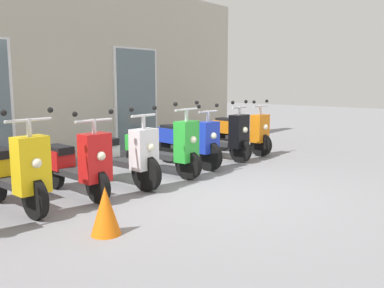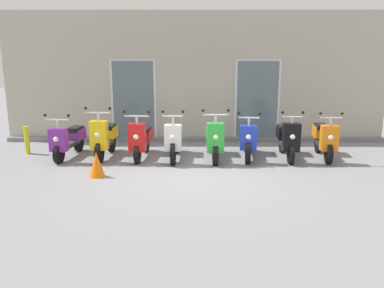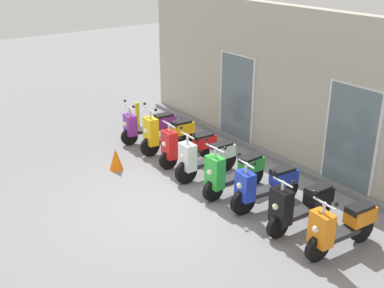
{
  "view_description": "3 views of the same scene",
  "coord_description": "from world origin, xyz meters",
  "px_view_note": "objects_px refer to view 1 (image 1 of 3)",
  "views": [
    {
      "loc": [
        -4.81,
        -3.54,
        1.63
      ],
      "look_at": [
        0.47,
        0.65,
        0.59
      ],
      "focal_mm": 39.55,
      "sensor_mm": 36.0,
      "label": 1
    },
    {
      "loc": [
        -0.04,
        -7.99,
        2.51
      ],
      "look_at": [
        -0.08,
        0.55,
        0.52
      ],
      "focal_mm": 37.22,
      "sensor_mm": 36.0,
      "label": 2
    },
    {
      "loc": [
        7.18,
        -4.82,
        4.87
      ],
      "look_at": [
        -0.54,
        0.9,
        0.87
      ],
      "focal_mm": 45.48,
      "sensor_mm": 36.0,
      "label": 3
    }
  ],
  "objects_px": {
    "scooter_green": "(164,147)",
    "scooter_blue": "(188,142)",
    "scooter_yellow": "(14,171)",
    "scooter_red": "(76,163)",
    "scooter_orange": "(242,132)",
    "scooter_white": "(122,155)",
    "scooter_black": "(219,136)",
    "traffic_cone": "(105,211)"
  },
  "relations": [
    {
      "from": "scooter_red",
      "to": "scooter_blue",
      "type": "relative_size",
      "value": 0.96
    },
    {
      "from": "scooter_green",
      "to": "scooter_orange",
      "type": "xyz_separation_m",
      "value": [
        2.65,
        0.08,
        0.0
      ]
    },
    {
      "from": "scooter_green",
      "to": "scooter_orange",
      "type": "bearing_deg",
      "value": 1.82
    },
    {
      "from": "traffic_cone",
      "to": "scooter_yellow",
      "type": "bearing_deg",
      "value": 95.8
    },
    {
      "from": "scooter_white",
      "to": "traffic_cone",
      "type": "xyz_separation_m",
      "value": [
        -1.53,
        -1.43,
        -0.21
      ]
    },
    {
      "from": "scooter_blue",
      "to": "traffic_cone",
      "type": "bearing_deg",
      "value": -155.02
    },
    {
      "from": "scooter_red",
      "to": "scooter_black",
      "type": "height_order",
      "value": "scooter_red"
    },
    {
      "from": "scooter_green",
      "to": "scooter_blue",
      "type": "bearing_deg",
      "value": 8.25
    },
    {
      "from": "traffic_cone",
      "to": "scooter_red",
      "type": "bearing_deg",
      "value": 63.9
    },
    {
      "from": "scooter_red",
      "to": "scooter_green",
      "type": "height_order",
      "value": "scooter_green"
    },
    {
      "from": "scooter_red",
      "to": "scooter_orange",
      "type": "bearing_deg",
      "value": 0.02
    },
    {
      "from": "scooter_blue",
      "to": "scooter_orange",
      "type": "relative_size",
      "value": 1.04
    },
    {
      "from": "scooter_red",
      "to": "scooter_green",
      "type": "xyz_separation_m",
      "value": [
        1.73,
        -0.08,
        0.01
      ]
    },
    {
      "from": "scooter_blue",
      "to": "scooter_yellow",
      "type": "bearing_deg",
      "value": -179.86
    },
    {
      "from": "scooter_red",
      "to": "traffic_cone",
      "type": "height_order",
      "value": "scooter_red"
    },
    {
      "from": "scooter_black",
      "to": "traffic_cone",
      "type": "bearing_deg",
      "value": -160.74
    },
    {
      "from": "scooter_yellow",
      "to": "scooter_orange",
      "type": "distance_m",
      "value": 5.26
    },
    {
      "from": "scooter_yellow",
      "to": "scooter_red",
      "type": "xyz_separation_m",
      "value": [
        0.89,
        -0.03,
        -0.03
      ]
    },
    {
      "from": "scooter_green",
      "to": "scooter_orange",
      "type": "height_order",
      "value": "scooter_green"
    },
    {
      "from": "scooter_orange",
      "to": "scooter_white",
      "type": "bearing_deg",
      "value": -178.91
    },
    {
      "from": "scooter_green",
      "to": "scooter_black",
      "type": "xyz_separation_m",
      "value": [
        1.75,
        0.06,
        0.01
      ]
    },
    {
      "from": "scooter_yellow",
      "to": "scooter_blue",
      "type": "height_order",
      "value": "scooter_yellow"
    },
    {
      "from": "scooter_red",
      "to": "scooter_orange",
      "type": "xyz_separation_m",
      "value": [
        4.38,
        0.0,
        0.01
      ]
    },
    {
      "from": "scooter_white",
      "to": "scooter_yellow",
      "type": "bearing_deg",
      "value": 176.78
    },
    {
      "from": "scooter_red",
      "to": "traffic_cone",
      "type": "xyz_separation_m",
      "value": [
        -0.73,
        -1.49,
        -0.21
      ]
    },
    {
      "from": "scooter_white",
      "to": "scooter_blue",
      "type": "xyz_separation_m",
      "value": [
        1.75,
        0.1,
        -0.0
      ]
    },
    {
      "from": "scooter_yellow",
      "to": "scooter_blue",
      "type": "distance_m",
      "value": 3.44
    },
    {
      "from": "scooter_blue",
      "to": "traffic_cone",
      "type": "relative_size",
      "value": 3.1
    },
    {
      "from": "scooter_blue",
      "to": "scooter_orange",
      "type": "height_order",
      "value": "scooter_orange"
    },
    {
      "from": "scooter_white",
      "to": "scooter_blue",
      "type": "bearing_deg",
      "value": 3.38
    },
    {
      "from": "traffic_cone",
      "to": "scooter_blue",
      "type": "bearing_deg",
      "value": 24.98
    },
    {
      "from": "traffic_cone",
      "to": "scooter_white",
      "type": "bearing_deg",
      "value": 42.97
    },
    {
      "from": "scooter_red",
      "to": "scooter_white",
      "type": "relative_size",
      "value": 0.95
    },
    {
      "from": "scooter_red",
      "to": "scooter_black",
      "type": "bearing_deg",
      "value": -0.32
    },
    {
      "from": "scooter_orange",
      "to": "traffic_cone",
      "type": "xyz_separation_m",
      "value": [
        -5.11,
        -1.49,
        -0.22
      ]
    },
    {
      "from": "scooter_red",
      "to": "scooter_blue",
      "type": "bearing_deg",
      "value": 0.83
    },
    {
      "from": "scooter_white",
      "to": "traffic_cone",
      "type": "height_order",
      "value": "scooter_white"
    },
    {
      "from": "scooter_yellow",
      "to": "traffic_cone",
      "type": "height_order",
      "value": "scooter_yellow"
    },
    {
      "from": "scooter_red",
      "to": "scooter_blue",
      "type": "xyz_separation_m",
      "value": [
        2.55,
        0.04,
        -0.0
      ]
    },
    {
      "from": "scooter_green",
      "to": "scooter_black",
      "type": "height_order",
      "value": "scooter_green"
    },
    {
      "from": "scooter_white",
      "to": "scooter_black",
      "type": "height_order",
      "value": "scooter_white"
    },
    {
      "from": "scooter_white",
      "to": "scooter_blue",
      "type": "distance_m",
      "value": 1.76
    }
  ]
}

